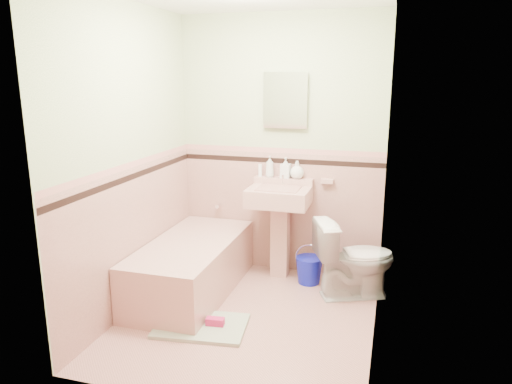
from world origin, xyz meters
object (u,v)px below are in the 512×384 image
(bathtub, at_px, (192,268))
(soap_bottle_right, at_px, (297,170))
(sink, at_px, (279,234))
(shoe, at_px, (215,321))
(medicine_cabinet, at_px, (286,100))
(soap_bottle_mid, at_px, (286,168))
(bucket, at_px, (309,270))
(toilet, at_px, (355,258))
(soap_bottle_left, at_px, (270,166))

(bathtub, bearing_deg, soap_bottle_right, 41.28)
(sink, height_order, shoe, sink)
(medicine_cabinet, bearing_deg, soap_bottle_mid, -60.89)
(medicine_cabinet, relative_size, shoe, 3.44)
(medicine_cabinet, relative_size, bucket, 1.93)
(toilet, relative_size, shoe, 4.97)
(soap_bottle_mid, xyz_separation_m, soap_bottle_right, (0.11, 0.00, -0.02))
(soap_bottle_right, xyz_separation_m, shoe, (-0.37, -1.27, -0.99))
(toilet, height_order, shoe, toilet)
(medicine_cabinet, xyz_separation_m, shoe, (-0.24, -1.30, -1.64))
(soap_bottle_left, xyz_separation_m, shoe, (-0.10, -1.27, -1.01))
(soap_bottle_left, distance_m, soap_bottle_right, 0.27)
(bathtub, xyz_separation_m, soap_bottle_right, (0.81, 0.71, 0.82))
(bathtub, relative_size, soap_bottle_left, 7.28)
(toilet, bearing_deg, soap_bottle_mid, 38.51)
(medicine_cabinet, relative_size, soap_bottle_mid, 2.44)
(soap_bottle_mid, height_order, toilet, soap_bottle_mid)
(soap_bottle_left, bearing_deg, soap_bottle_right, 0.00)
(bathtub, bearing_deg, bucket, 26.32)
(soap_bottle_left, bearing_deg, bathtub, -127.19)
(medicine_cabinet, distance_m, toilet, 1.59)
(soap_bottle_left, height_order, toilet, soap_bottle_left)
(soap_bottle_mid, bearing_deg, medicine_cabinet, 119.11)
(bathtub, bearing_deg, shoe, -51.85)
(sink, relative_size, toilet, 1.27)
(soap_bottle_mid, bearing_deg, soap_bottle_right, 0.00)
(medicine_cabinet, height_order, toilet, medicine_cabinet)
(soap_bottle_mid, height_order, bucket, soap_bottle_mid)
(sink, bearing_deg, bucket, -7.47)
(medicine_cabinet, bearing_deg, soap_bottle_right, -13.11)
(bathtub, relative_size, soap_bottle_mid, 7.50)
(soap_bottle_left, distance_m, bucket, 1.06)
(bathtub, xyz_separation_m, soap_bottle_left, (0.54, 0.71, 0.84))
(bathtub, height_order, soap_bottle_mid, soap_bottle_mid)
(medicine_cabinet, xyz_separation_m, soap_bottle_left, (-0.14, -0.03, -0.63))
(bathtub, relative_size, bucket, 5.90)
(sink, distance_m, soap_bottle_right, 0.64)
(soap_bottle_left, bearing_deg, shoe, -94.61)
(bathtub, height_order, toilet, toilet)
(soap_bottle_left, relative_size, toilet, 0.29)
(medicine_cabinet, xyz_separation_m, toilet, (0.74, -0.41, -1.35))
(bathtub, bearing_deg, toilet, 13.12)
(soap_bottle_left, bearing_deg, sink, -51.87)
(soap_bottle_left, relative_size, bucket, 0.81)
(soap_bottle_right, bearing_deg, soap_bottle_mid, 180.00)
(soap_bottle_left, bearing_deg, toilet, -23.32)
(sink, bearing_deg, shoe, -102.63)
(bathtub, relative_size, toilet, 2.12)
(soap_bottle_right, height_order, bucket, soap_bottle_right)
(soap_bottle_left, xyz_separation_m, bucket, (0.45, -0.22, -0.94))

